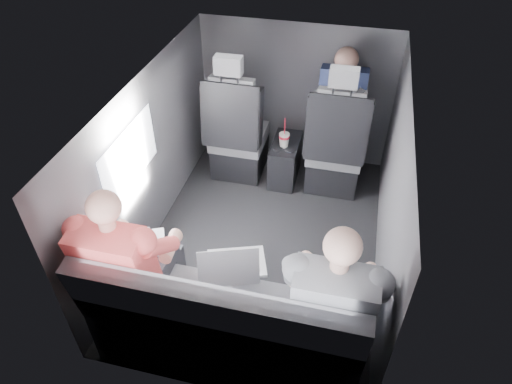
% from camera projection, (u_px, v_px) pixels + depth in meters
% --- Properties ---
extents(floor, '(2.60, 2.60, 0.00)m').
position_uv_depth(floor, '(264.00, 241.00, 3.75)').
color(floor, black).
rests_on(floor, ground).
extents(ceiling, '(2.60, 2.60, 0.00)m').
position_uv_depth(ceiling, '(266.00, 91.00, 2.89)').
color(ceiling, '#B2B2AD').
rests_on(ceiling, panel_back).
extents(panel_left, '(0.02, 2.60, 1.35)m').
position_uv_depth(panel_left, '(150.00, 159.00, 3.48)').
color(panel_left, '#56565B').
rests_on(panel_left, floor).
extents(panel_right, '(0.02, 2.60, 1.35)m').
position_uv_depth(panel_right, '(392.00, 194.00, 3.16)').
color(panel_right, '#56565B').
rests_on(panel_right, floor).
extents(panel_front, '(1.80, 0.02, 1.35)m').
position_uv_depth(panel_front, '(295.00, 94.00, 4.30)').
color(panel_front, '#56565B').
rests_on(panel_front, floor).
extents(panel_back, '(1.80, 0.02, 1.35)m').
position_uv_depth(panel_back, '(210.00, 325.00, 2.35)').
color(panel_back, '#56565B').
rests_on(panel_back, floor).
extents(side_window, '(0.02, 0.75, 0.42)m').
position_uv_depth(side_window, '(130.00, 157.00, 3.11)').
color(side_window, white).
rests_on(side_window, panel_left).
extents(seatbelt, '(0.35, 0.11, 0.59)m').
position_uv_depth(seatbelt, '(338.00, 122.00, 3.66)').
color(seatbelt, black).
rests_on(seatbelt, front_seat_right).
extents(front_seat_left, '(0.52, 0.58, 1.26)m').
position_uv_depth(front_seat_left, '(237.00, 138.00, 4.21)').
color(front_seat_left, black).
rests_on(front_seat_left, floor).
extents(front_seat_right, '(0.52, 0.58, 1.26)m').
position_uv_depth(front_seat_right, '(335.00, 151.00, 4.04)').
color(front_seat_right, black).
rests_on(front_seat_right, floor).
extents(center_console, '(0.24, 0.48, 0.41)m').
position_uv_depth(center_console, '(285.00, 160.00, 4.28)').
color(center_console, black).
rests_on(center_console, floor).
extents(rear_bench, '(1.60, 0.57, 0.92)m').
position_uv_depth(rear_bench, '(226.00, 327.00, 2.76)').
color(rear_bench, slate).
rests_on(rear_bench, floor).
extents(soda_cup, '(0.10, 0.10, 0.29)m').
position_uv_depth(soda_cup, '(284.00, 140.00, 4.06)').
color(soda_cup, white).
rests_on(soda_cup, center_console).
extents(laptop_white, '(0.40, 0.43, 0.25)m').
position_uv_depth(laptop_white, '(134.00, 246.00, 2.83)').
color(laptop_white, silver).
rests_on(laptop_white, passenger_rear_left).
extents(laptop_silver, '(0.41, 0.42, 0.25)m').
position_uv_depth(laptop_silver, '(234.00, 265.00, 2.71)').
color(laptop_silver, silver).
rests_on(laptop_silver, rear_bench).
extents(laptop_black, '(0.41, 0.40, 0.26)m').
position_uv_depth(laptop_black, '(333.00, 282.00, 2.61)').
color(laptop_black, black).
rests_on(laptop_black, passenger_rear_right).
extents(passenger_rear_left, '(0.52, 0.64, 1.25)m').
position_uv_depth(passenger_rear_left, '(130.00, 261.00, 2.73)').
color(passenger_rear_left, '#38383D').
rests_on(passenger_rear_left, rear_bench).
extents(passenger_rear_right, '(0.53, 0.64, 1.26)m').
position_uv_depth(passenger_rear_right, '(333.00, 300.00, 2.51)').
color(passenger_rear_right, navy).
rests_on(passenger_rear_right, rear_bench).
extents(passenger_front_right, '(0.40, 0.40, 0.82)m').
position_uv_depth(passenger_front_right, '(341.00, 102.00, 4.01)').
color(passenger_front_right, navy).
rests_on(passenger_front_right, front_seat_right).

